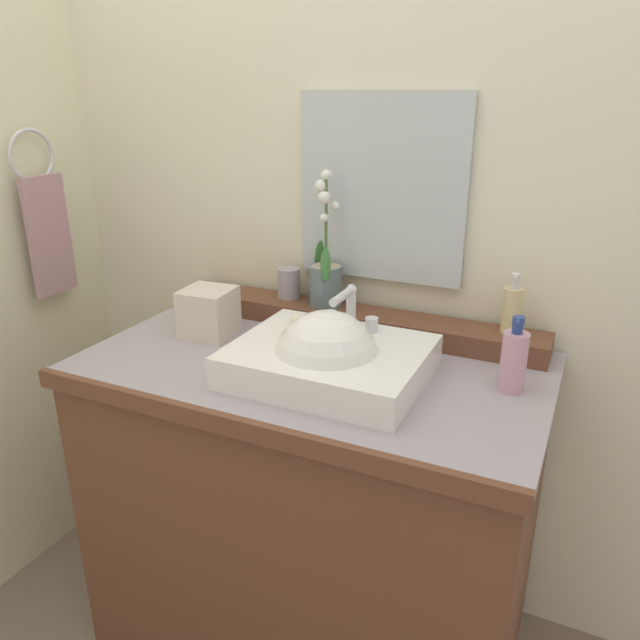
# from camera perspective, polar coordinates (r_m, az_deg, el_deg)

# --- Properties ---
(wall_back) EXTENTS (2.78, 0.20, 2.49)m
(wall_back) POSITION_cam_1_polar(r_m,az_deg,el_deg) (1.80, 5.35, 12.12)
(wall_back) COLOR beige
(wall_back) RESTS_ON ground
(vanity_cabinet) EXTENTS (1.14, 0.65, 0.88)m
(vanity_cabinet) POSITION_cam_1_polar(r_m,az_deg,el_deg) (1.75, -0.66, -16.98)
(vanity_cabinet) COLOR brown
(vanity_cabinet) RESTS_ON ground
(back_ledge) EXTENTS (1.07, 0.12, 0.06)m
(back_ledge) POSITION_cam_1_polar(r_m,az_deg,el_deg) (1.72, 2.88, 0.08)
(back_ledge) COLOR brown
(back_ledge) RESTS_ON vanity_cabinet
(sink_basin) EXTENTS (0.44, 0.36, 0.28)m
(sink_basin) POSITION_cam_1_polar(r_m,az_deg,el_deg) (1.42, 0.74, -3.96)
(sink_basin) COLOR white
(sink_basin) RESTS_ON vanity_cabinet
(soap_bar) EXTENTS (0.07, 0.04, 0.02)m
(soap_bar) POSITION_cam_1_polar(r_m,az_deg,el_deg) (1.54, -1.66, 0.04)
(soap_bar) COLOR beige
(soap_bar) RESTS_ON sink_basin
(potted_plant) EXTENTS (0.10, 0.11, 0.38)m
(potted_plant) POSITION_cam_1_polar(r_m,az_deg,el_deg) (1.72, 0.53, 4.38)
(potted_plant) COLOR slate
(potted_plant) RESTS_ON back_ledge
(soap_dispenser) EXTENTS (0.05, 0.05, 0.16)m
(soap_dispenser) POSITION_cam_1_polar(r_m,az_deg,el_deg) (1.60, 17.44, 0.98)
(soap_dispenser) COLOR #D1BE88
(soap_dispenser) RESTS_ON back_ledge
(tumbler_cup) EXTENTS (0.07, 0.07, 0.09)m
(tumbler_cup) POSITION_cam_1_polar(r_m,az_deg,el_deg) (1.80, -2.91, 3.46)
(tumbler_cup) COLOR #A095A0
(tumbler_cup) RESTS_ON back_ledge
(lotion_bottle) EXTENTS (0.06, 0.06, 0.18)m
(lotion_bottle) POSITION_cam_1_polar(r_m,az_deg,el_deg) (1.42, 17.57, -3.57)
(lotion_bottle) COLOR #CD93A9
(lotion_bottle) RESTS_ON vanity_cabinet
(tissue_box) EXTENTS (0.14, 0.14, 0.13)m
(tissue_box) POSITION_cam_1_polar(r_m,az_deg,el_deg) (1.69, -10.31, 0.71)
(tissue_box) COLOR beige
(tissue_box) RESTS_ON vanity_cabinet
(mirror) EXTENTS (0.46, 0.02, 0.49)m
(mirror) POSITION_cam_1_polar(r_m,az_deg,el_deg) (1.68, 5.72, 12.01)
(mirror) COLOR silver
(towel_ring) EXTENTS (0.01, 0.16, 0.16)m
(towel_ring) POSITION_cam_1_polar(r_m,az_deg,el_deg) (2.07, -25.24, 13.62)
(towel_ring) COLOR silver
(hand_towel) EXTENTS (0.02, 0.15, 0.37)m
(hand_towel) POSITION_cam_1_polar(r_m,az_deg,el_deg) (2.09, -23.88, 7.17)
(hand_towel) COLOR #B28591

